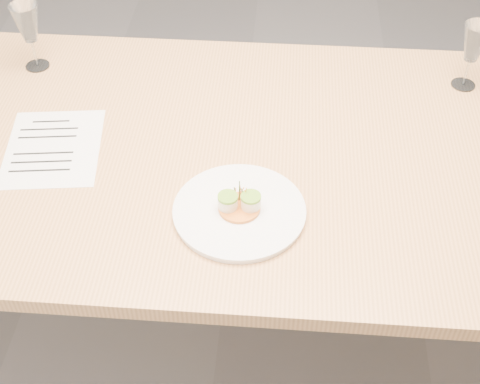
# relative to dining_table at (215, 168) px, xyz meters

# --- Properties ---
(ground) EXTENTS (7.00, 7.00, 0.00)m
(ground) POSITION_rel_dining_table_xyz_m (0.00, 0.00, -0.68)
(ground) COLOR slate
(ground) RESTS_ON ground
(dining_table) EXTENTS (2.40, 1.00, 0.75)m
(dining_table) POSITION_rel_dining_table_xyz_m (0.00, 0.00, 0.00)
(dining_table) COLOR tan
(dining_table) RESTS_ON ground
(dinner_plate) EXTENTS (0.30, 0.30, 0.08)m
(dinner_plate) POSITION_rel_dining_table_xyz_m (0.08, -0.22, 0.08)
(dinner_plate) COLOR white
(dinner_plate) RESTS_ON dining_table
(recipe_sheet) EXTENTS (0.27, 0.33, 0.00)m
(recipe_sheet) POSITION_rel_dining_table_xyz_m (-0.41, -0.03, 0.07)
(recipe_sheet) COLOR white
(recipe_sheet) RESTS_ON dining_table
(wine_glass_0) EXTENTS (0.08, 0.08, 0.20)m
(wine_glass_0) POSITION_rel_dining_table_xyz_m (-0.55, 0.32, 0.20)
(wine_glass_0) COLOR white
(wine_glass_0) RESTS_ON dining_table
(wine_glass_1) EXTENTS (0.08, 0.08, 0.19)m
(wine_glass_1) POSITION_rel_dining_table_xyz_m (0.67, 0.32, 0.20)
(wine_glass_1) COLOR white
(wine_glass_1) RESTS_ON dining_table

